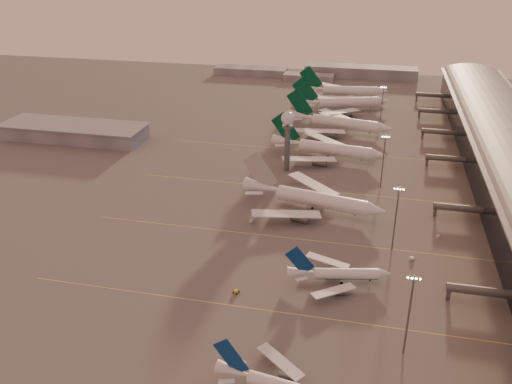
# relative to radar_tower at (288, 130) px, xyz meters

# --- Properties ---
(ground) EXTENTS (700.00, 700.00, 0.00)m
(ground) POSITION_rel_radar_tower_xyz_m (-5.00, -120.00, -20.95)
(ground) COLOR #585555
(ground) RESTS_ON ground
(taxiway_markings) EXTENTS (180.00, 185.25, 0.02)m
(taxiway_markings) POSITION_rel_radar_tower_xyz_m (25.00, -64.00, -20.94)
(taxiway_markings) COLOR #EADD52
(taxiway_markings) RESTS_ON ground
(hangar) EXTENTS (82.00, 27.00, 8.50)m
(hangar) POSITION_rel_radar_tower_xyz_m (-125.00, 20.00, -16.63)
(hangar) COLOR slate
(hangar) RESTS_ON ground
(radar_tower) EXTENTS (6.40, 6.40, 31.10)m
(radar_tower) POSITION_rel_radar_tower_xyz_m (0.00, 0.00, 0.00)
(radar_tower) COLOR #54575B
(radar_tower) RESTS_ON ground
(mast_a) EXTENTS (3.60, 0.56, 25.00)m
(mast_a) POSITION_rel_radar_tower_xyz_m (53.00, -120.00, -7.21)
(mast_a) COLOR #54575B
(mast_a) RESTS_ON ground
(mast_b) EXTENTS (3.60, 0.56, 25.00)m
(mast_b) POSITION_rel_radar_tower_xyz_m (50.00, -65.00, -7.21)
(mast_b) COLOR #54575B
(mast_b) RESTS_ON ground
(mast_c) EXTENTS (3.60, 0.56, 25.00)m
(mast_c) POSITION_rel_radar_tower_xyz_m (45.00, -10.00, -7.21)
(mast_c) COLOR #54575B
(mast_c) RESTS_ON ground
(mast_d) EXTENTS (3.60, 0.56, 25.00)m
(mast_d) POSITION_rel_radar_tower_xyz_m (43.00, 80.00, -7.21)
(mast_d) COLOR #54575B
(mast_d) RESTS_ON ground
(distant_horizon) EXTENTS (165.00, 37.50, 9.00)m
(distant_horizon) POSITION_rel_radar_tower_xyz_m (-2.38, 205.14, -17.06)
(distant_horizon) COLOR slate
(distant_horizon) RESTS_ON ground
(narrowbody_mid) EXTENTS (34.33, 27.12, 13.57)m
(narrowbody_mid) POSITION_rel_radar_tower_xyz_m (32.87, -90.27, -18.20)
(narrowbody_mid) COLOR silver
(narrowbody_mid) RESTS_ON ground
(widebody_white) EXTENTS (61.40, 48.70, 21.87)m
(widebody_white) POSITION_rel_radar_tower_xyz_m (17.53, -39.60, -17.16)
(widebody_white) COLOR silver
(widebody_white) RESTS_ON ground
(greentail_a) EXTENTS (60.05, 48.14, 21.93)m
(greentail_a) POSITION_rel_radar_tower_xyz_m (17.46, 21.17, -17.08)
(greentail_a) COLOR silver
(greentail_a) RESTS_ON ground
(greentail_b) EXTENTS (63.25, 50.55, 23.27)m
(greentail_b) POSITION_rel_radar_tower_xyz_m (19.09, 65.30, -16.84)
(greentail_b) COLOR silver
(greentail_b) RESTS_ON ground
(greentail_c) EXTENTS (63.05, 50.08, 23.80)m
(greentail_c) POSITION_rel_radar_tower_xyz_m (17.95, 108.07, -16.75)
(greentail_c) COLOR silver
(greentail_c) RESTS_ON ground
(greentail_d) EXTENTS (62.51, 50.18, 22.77)m
(greentail_d) POSITION_rel_radar_tower_xyz_m (16.77, 141.18, -16.93)
(greentail_d) COLOR silver
(greentail_d) RESTS_ON ground
(gsv_tug_mid) EXTENTS (4.25, 3.32, 1.06)m
(gsv_tug_mid) POSITION_rel_radar_tower_xyz_m (1.69, -103.55, -20.40)
(gsv_tug_mid) COLOR yellow
(gsv_tug_mid) RESTS_ON ground
(gsv_truck_b) EXTENTS (6.49, 3.45, 2.49)m
(gsv_truck_b) POSITION_rel_radar_tower_xyz_m (57.25, -70.87, -19.68)
(gsv_truck_b) COLOR silver
(gsv_truck_b) RESTS_ON ground
(gsv_truck_c) EXTENTS (5.28, 5.90, 2.37)m
(gsv_truck_c) POSITION_rel_radar_tower_xyz_m (-4.21, -55.77, -19.74)
(gsv_truck_c) COLOR silver
(gsv_truck_c) RESTS_ON ground
(gsv_catering_b) EXTENTS (5.22, 3.35, 3.96)m
(gsv_catering_b) POSITION_rel_radar_tower_xyz_m (67.22, -52.25, -18.97)
(gsv_catering_b) COLOR silver
(gsv_catering_b) RESTS_ON ground
(gsv_tug_far) EXTENTS (3.74, 4.39, 1.08)m
(gsv_tug_far) POSITION_rel_radar_tower_xyz_m (17.85, -15.26, -20.39)
(gsv_tug_far) COLOR silver
(gsv_tug_far) RESTS_ON ground
(gsv_tug_hangar) EXTENTS (4.33, 3.20, 1.11)m
(gsv_tug_hangar) POSITION_rel_radar_tower_xyz_m (44.10, 32.92, -20.38)
(gsv_tug_hangar) COLOR yellow
(gsv_tug_hangar) RESTS_ON ground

